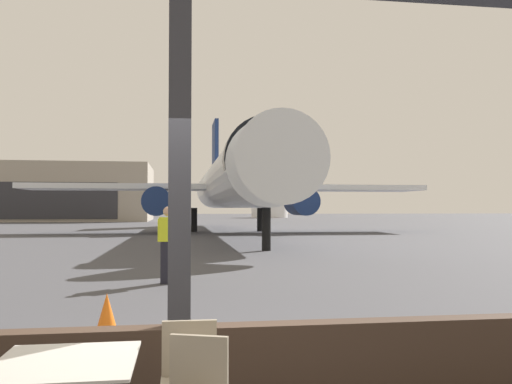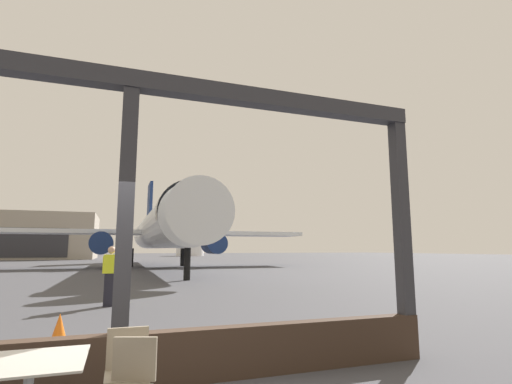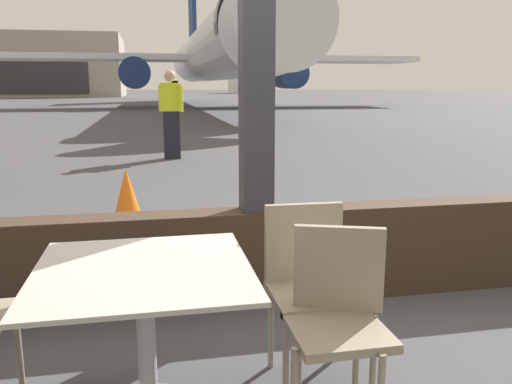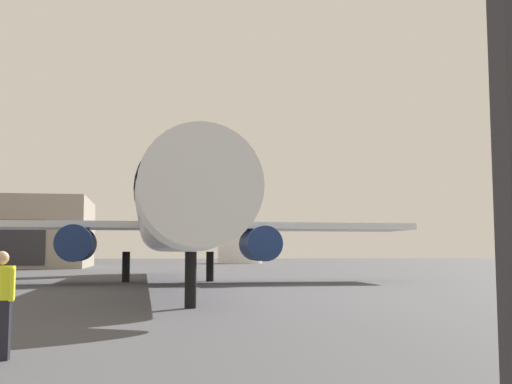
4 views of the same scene
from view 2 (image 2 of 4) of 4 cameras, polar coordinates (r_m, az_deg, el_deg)
The scene contains 9 objects.
ground_plane at distance 45.13m, azimuth -19.72°, elevation -10.08°, with size 220.00×220.00×0.00m, color #424247.
window_frame at distance 5.10m, azimuth -19.21°, elevation -10.99°, with size 8.73×0.24×3.99m.
cafe_chair_window_left at distance 4.31m, azimuth -18.64°, elevation -23.33°, with size 0.40×0.40×0.88m.
cafe_chair_aisle_right at distance 3.96m, azimuth -18.16°, elevation -24.93°, with size 0.49×0.49×0.85m.
airplane at distance 35.73m, azimuth -13.90°, elevation -5.37°, with size 27.77×36.25×10.18m.
ground_crew_worker at distance 12.39m, azimuth -20.82°, elevation -11.45°, with size 0.47×0.38×1.74m.
traffic_cone at distance 7.75m, azimuth -27.22°, elevation -17.93°, with size 0.36×0.36×0.57m.
distant_hangar at distance 75.58m, azimuth -31.73°, elevation -5.63°, with size 23.86×15.39×7.47m.
fuel_storage_tank at distance 94.39m, azimuth -9.77°, elevation -8.12°, with size 6.52×6.52×4.02m, color white.
Camera 2 is at (-0.05, -5.10, 1.67)m, focal length 26.92 mm.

